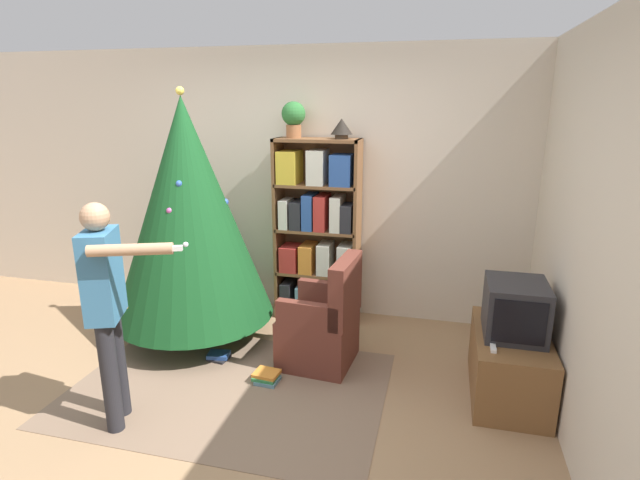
{
  "coord_description": "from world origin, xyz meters",
  "views": [
    {
      "loc": [
        1.41,
        -2.77,
        2.1
      ],
      "look_at": [
        0.5,
        0.86,
        1.05
      ],
      "focal_mm": 28.0,
      "sensor_mm": 36.0,
      "label": 1
    }
  ],
  "objects_px": {
    "standing_person": "(107,299)",
    "table_lamp": "(342,127)",
    "television": "(515,309)",
    "bookshelf": "(318,232)",
    "armchair": "(323,327)",
    "potted_plant": "(294,117)",
    "christmas_tree": "(189,211)"
  },
  "relations": [
    {
      "from": "bookshelf",
      "to": "armchair",
      "type": "xyz_separation_m",
      "value": [
        0.27,
        -0.89,
        -0.55
      ]
    },
    {
      "from": "armchair",
      "to": "potted_plant",
      "type": "height_order",
      "value": "potted_plant"
    },
    {
      "from": "bookshelf",
      "to": "potted_plant",
      "type": "height_order",
      "value": "potted_plant"
    },
    {
      "from": "television",
      "to": "standing_person",
      "type": "distance_m",
      "value": 2.76
    },
    {
      "from": "armchair",
      "to": "bookshelf",
      "type": "bearing_deg",
      "value": -158.42
    },
    {
      "from": "potted_plant",
      "to": "armchair",
      "type": "bearing_deg",
      "value": -60.81
    },
    {
      "from": "standing_person",
      "to": "potted_plant",
      "type": "relative_size",
      "value": 4.59
    },
    {
      "from": "christmas_tree",
      "to": "table_lamp",
      "type": "bearing_deg",
      "value": 30.57
    },
    {
      "from": "potted_plant",
      "to": "table_lamp",
      "type": "xyz_separation_m",
      "value": [
        0.45,
        -0.0,
        -0.09
      ]
    },
    {
      "from": "armchair",
      "to": "potted_plant",
      "type": "distance_m",
      "value": 1.93
    },
    {
      "from": "christmas_tree",
      "to": "television",
      "type": "bearing_deg",
      "value": -6.59
    },
    {
      "from": "bookshelf",
      "to": "potted_plant",
      "type": "bearing_deg",
      "value": 178.17
    },
    {
      "from": "christmas_tree",
      "to": "bookshelf",
      "type": "bearing_deg",
      "value": 35.73
    },
    {
      "from": "potted_plant",
      "to": "table_lamp",
      "type": "height_order",
      "value": "potted_plant"
    },
    {
      "from": "television",
      "to": "table_lamp",
      "type": "distance_m",
      "value": 2.15
    },
    {
      "from": "television",
      "to": "table_lamp",
      "type": "xyz_separation_m",
      "value": [
        -1.48,
        1.01,
        1.18
      ]
    },
    {
      "from": "standing_person",
      "to": "table_lamp",
      "type": "bearing_deg",
      "value": 130.37
    },
    {
      "from": "television",
      "to": "table_lamp",
      "type": "bearing_deg",
      "value": 145.54
    },
    {
      "from": "christmas_tree",
      "to": "table_lamp",
      "type": "xyz_separation_m",
      "value": [
        1.19,
        0.71,
        0.69
      ]
    },
    {
      "from": "television",
      "to": "christmas_tree",
      "type": "distance_m",
      "value": 2.74
    },
    {
      "from": "television",
      "to": "christmas_tree",
      "type": "bearing_deg",
      "value": 173.41
    },
    {
      "from": "television",
      "to": "table_lamp",
      "type": "relative_size",
      "value": 2.39
    },
    {
      "from": "christmas_tree",
      "to": "armchair",
      "type": "height_order",
      "value": "christmas_tree"
    },
    {
      "from": "television",
      "to": "armchair",
      "type": "height_order",
      "value": "armchair"
    },
    {
      "from": "bookshelf",
      "to": "christmas_tree",
      "type": "relative_size",
      "value": 0.8
    },
    {
      "from": "television",
      "to": "standing_person",
      "type": "relative_size",
      "value": 0.32
    },
    {
      "from": "armchair",
      "to": "table_lamp",
      "type": "xyz_separation_m",
      "value": [
        -0.05,
        0.9,
        1.54
      ]
    },
    {
      "from": "bookshelf",
      "to": "potted_plant",
      "type": "xyz_separation_m",
      "value": [
        -0.23,
        0.01,
        1.08
      ]
    },
    {
      "from": "christmas_tree",
      "to": "standing_person",
      "type": "distance_m",
      "value": 1.33
    },
    {
      "from": "standing_person",
      "to": "table_lamp",
      "type": "relative_size",
      "value": 7.56
    },
    {
      "from": "potted_plant",
      "to": "standing_person",
      "type": "bearing_deg",
      "value": -107.79
    },
    {
      "from": "television",
      "to": "christmas_tree",
      "type": "xyz_separation_m",
      "value": [
        -2.67,
        0.31,
        0.5
      ]
    }
  ]
}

